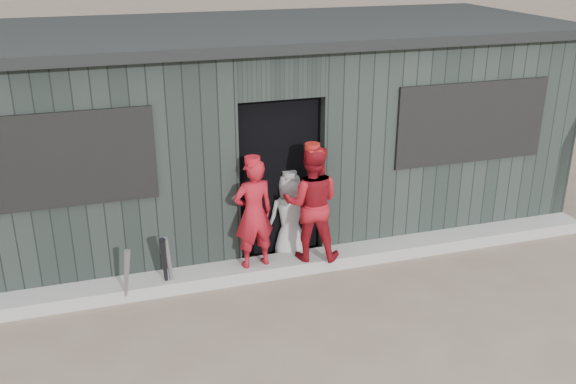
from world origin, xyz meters
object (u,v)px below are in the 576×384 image
object	(u,v)px
bat_mid	(169,265)
player_grey_back	(290,217)
bat_right	(165,265)
player_red_right	(312,203)
bat_left	(126,277)
player_red_left	(254,214)
dugout	(250,127)

from	to	relation	value
bat_mid	player_grey_back	world-z (taller)	player_grey_back
bat_right	player_red_right	xyz separation A→B (m)	(1.71, 0.13, 0.46)
bat_left	player_red_right	size ratio (longest dim) A/B	0.51
bat_left	player_grey_back	size ratio (longest dim) A/B	0.64
player_red_right	player_grey_back	distance (m)	0.46
player_red_left	player_red_right	size ratio (longest dim) A/B	0.94
player_red_left	player_red_right	xyz separation A→B (m)	(0.68, -0.00, 0.04)
player_red_right	bat_left	bearing A→B (deg)	26.79
bat_right	player_grey_back	size ratio (longest dim) A/B	0.70
player_red_left	dugout	size ratio (longest dim) A/B	0.15
bat_mid	player_grey_back	size ratio (longest dim) A/B	0.68
bat_mid	dugout	xyz separation A→B (m)	(1.38, 1.82, 0.92)
player_red_left	bat_right	bearing A→B (deg)	-0.85
bat_right	player_red_left	size ratio (longest dim) A/B	0.60
bat_mid	player_red_left	distance (m)	1.07
bat_left	bat_mid	world-z (taller)	bat_mid
player_red_right	dugout	size ratio (longest dim) A/B	0.16
bat_left	player_red_left	bearing A→B (deg)	8.23
player_grey_back	player_red_left	bearing A→B (deg)	29.20
player_red_left	player_grey_back	world-z (taller)	player_red_left
bat_left	bat_right	bearing A→B (deg)	10.30
bat_right	dugout	distance (m)	2.50
bat_right	dugout	bearing A→B (deg)	52.15
player_red_left	player_grey_back	bearing A→B (deg)	-156.69
bat_mid	player_red_left	world-z (taller)	player_red_left
bat_left	bat_mid	xyz separation A→B (m)	(0.46, 0.09, 0.02)
bat_right	player_red_left	xyz separation A→B (m)	(1.03, 0.13, 0.42)
bat_mid	dugout	distance (m)	2.46
player_grey_back	bat_right	bearing A→B (deg)	13.97
player_red_left	bat_mid	bearing A→B (deg)	-1.32
bat_right	dugout	size ratio (longest dim) A/B	0.09
player_red_right	dugout	distance (m)	1.79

